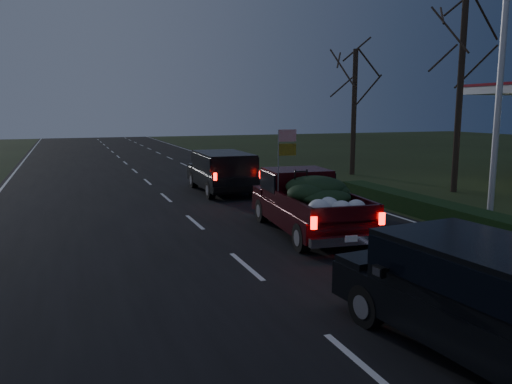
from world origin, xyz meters
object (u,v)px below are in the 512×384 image
object	(u,v)px
lead_suv	(223,168)
rear_suv	(495,291)
light_pole	(502,53)
pickup_truck	(308,199)

from	to	relation	value
lead_suv	rear_suv	xyz separation A→B (m)	(-0.78, -15.93, -0.05)
lead_suv	rear_suv	size ratio (longest dim) A/B	1.02
lead_suv	rear_suv	world-z (taller)	lead_suv
light_pole	pickup_truck	distance (m)	8.03
pickup_truck	lead_suv	distance (m)	8.02
pickup_truck	lead_suv	size ratio (longest dim) A/B	1.05
light_pole	rear_suv	size ratio (longest dim) A/B	1.81
pickup_truck	lead_suv	world-z (taller)	pickup_truck
pickup_truck	rear_suv	bearing A→B (deg)	-91.55
light_pole	rear_suv	xyz separation A→B (m)	(-7.63, -7.45, -4.42)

